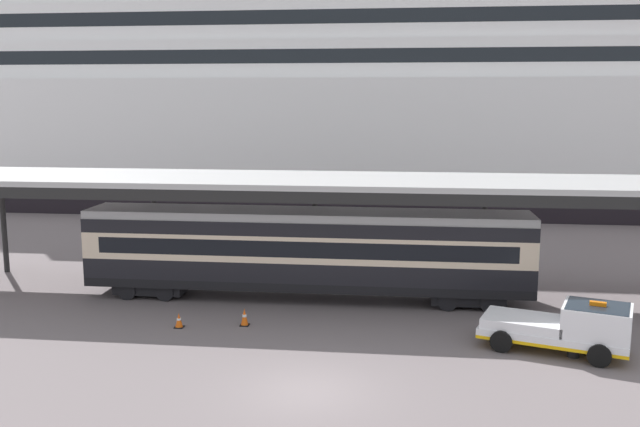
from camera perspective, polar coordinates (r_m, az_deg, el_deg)
The scene contains 8 objects.
ground_plane at distance 22.76m, azimuth -1.09°, elevation -14.27°, with size 400.00×400.00×0.00m, color slate.
cruise_ship at distance 69.65m, azimuth 19.57°, elevation 12.62°, with size 126.58×31.84×40.10m.
platform_canopy at distance 31.73m, azimuth -1.05°, elevation 2.51°, with size 41.24×6.01×5.55m.
train_carriage at distance 31.84m, azimuth -1.13°, elevation -2.98°, with size 20.09×2.81×4.11m.
service_truck at distance 27.10m, azimuth 19.60°, elevation -8.64°, with size 5.57×3.57×2.02m.
traffic_cone_near at distance 28.80m, azimuth -6.18°, elevation -8.39°, with size 0.36×0.36×0.73m.
traffic_cone_mid at distance 28.97m, azimuth -11.43°, elevation -8.54°, with size 0.36×0.36×0.61m.
quay_bollard at distance 26.87m, azimuth 19.98°, elevation -9.89°, with size 0.48×0.48×0.96m.
Camera 1 is at (2.88, -20.63, 9.15)m, focal length 39.27 mm.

